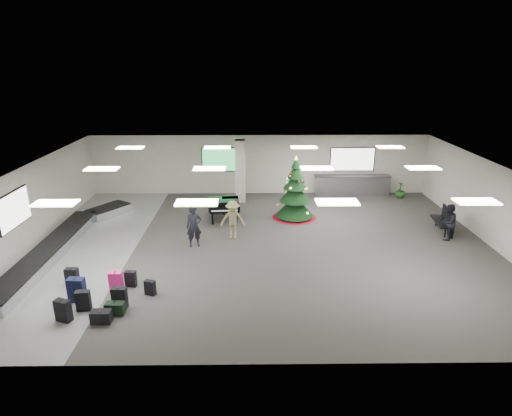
{
  "coord_description": "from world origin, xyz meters",
  "views": [
    {
      "loc": [
        -0.46,
        -15.52,
        7.0
      ],
      "look_at": [
        -0.25,
        1.0,
        1.22
      ],
      "focal_mm": 30.0,
      "sensor_mm": 36.0,
      "label": 1
    }
  ],
  "objects_px": {
    "traveler_a": "(194,226)",
    "traveler_b": "(233,220)",
    "christmas_tree": "(295,197)",
    "bench": "(444,219)",
    "traveler_bench": "(448,222)",
    "service_counter": "(352,185)",
    "pink_suitcase": "(116,281)",
    "potted_plant_left": "(301,188)",
    "baggage_carousel": "(63,242)",
    "grand_piano": "(224,205)",
    "potted_plant_right": "(401,190)"
  },
  "relations": [
    {
      "from": "pink_suitcase",
      "to": "traveler_bench",
      "type": "relative_size",
      "value": 0.43
    },
    {
      "from": "traveler_a",
      "to": "potted_plant_right",
      "type": "bearing_deg",
      "value": 18.55
    },
    {
      "from": "service_counter",
      "to": "potted_plant_left",
      "type": "height_order",
      "value": "service_counter"
    },
    {
      "from": "service_counter",
      "to": "potted_plant_right",
      "type": "height_order",
      "value": "service_counter"
    },
    {
      "from": "potted_plant_left",
      "to": "traveler_a",
      "type": "bearing_deg",
      "value": -127.31
    },
    {
      "from": "potted_plant_right",
      "to": "traveler_a",
      "type": "bearing_deg",
      "value": -149.08
    },
    {
      "from": "grand_piano",
      "to": "bench",
      "type": "bearing_deg",
      "value": -14.34
    },
    {
      "from": "grand_piano",
      "to": "traveler_b",
      "type": "height_order",
      "value": "traveler_b"
    },
    {
      "from": "service_counter",
      "to": "bench",
      "type": "bearing_deg",
      "value": -62.42
    },
    {
      "from": "baggage_carousel",
      "to": "bench",
      "type": "xyz_separation_m",
      "value": [
        15.6,
        1.45,
        0.36
      ]
    },
    {
      "from": "traveler_bench",
      "to": "potted_plant_right",
      "type": "bearing_deg",
      "value": -132.79
    },
    {
      "from": "potted_plant_left",
      "to": "baggage_carousel",
      "type": "bearing_deg",
      "value": -147.19
    },
    {
      "from": "baggage_carousel",
      "to": "bench",
      "type": "distance_m",
      "value": 15.67
    },
    {
      "from": "grand_piano",
      "to": "traveler_bench",
      "type": "distance_m",
      "value": 9.54
    },
    {
      "from": "christmas_tree",
      "to": "baggage_carousel",
      "type": "bearing_deg",
      "value": -160.98
    },
    {
      "from": "christmas_tree",
      "to": "potted_plant_left",
      "type": "xyz_separation_m",
      "value": [
        0.64,
        3.24,
        -0.55
      ]
    },
    {
      "from": "pink_suitcase",
      "to": "potted_plant_right",
      "type": "height_order",
      "value": "potted_plant_right"
    },
    {
      "from": "traveler_a",
      "to": "traveler_bench",
      "type": "relative_size",
      "value": 1.1
    },
    {
      "from": "service_counter",
      "to": "pink_suitcase",
      "type": "bearing_deg",
      "value": -134.11
    },
    {
      "from": "grand_piano",
      "to": "service_counter",
      "type": "bearing_deg",
      "value": 24.13
    },
    {
      "from": "traveler_a",
      "to": "pink_suitcase",
      "type": "bearing_deg",
      "value": -133.82
    },
    {
      "from": "grand_piano",
      "to": "traveler_bench",
      "type": "xyz_separation_m",
      "value": [
        9.23,
        -2.42,
        0.04
      ]
    },
    {
      "from": "christmas_tree",
      "to": "traveler_b",
      "type": "relative_size",
      "value": 1.84
    },
    {
      "from": "bench",
      "to": "pink_suitcase",
      "type": "bearing_deg",
      "value": -151.81
    },
    {
      "from": "traveler_b",
      "to": "traveler_a",
      "type": "bearing_deg",
      "value": -150.84
    },
    {
      "from": "traveler_b",
      "to": "traveler_bench",
      "type": "xyz_separation_m",
      "value": [
        8.74,
        -0.26,
        -0.05
      ]
    },
    {
      "from": "service_counter",
      "to": "traveler_a",
      "type": "bearing_deg",
      "value": -139.04
    },
    {
      "from": "traveler_bench",
      "to": "potted_plant_right",
      "type": "xyz_separation_m",
      "value": [
        -0.06,
        5.55,
        -0.32
      ]
    },
    {
      "from": "baggage_carousel",
      "to": "bench",
      "type": "bearing_deg",
      "value": 5.3
    },
    {
      "from": "christmas_tree",
      "to": "service_counter",
      "type": "bearing_deg",
      "value": 45.44
    },
    {
      "from": "baggage_carousel",
      "to": "traveler_a",
      "type": "distance_m",
      "value": 5.19
    },
    {
      "from": "christmas_tree",
      "to": "bench",
      "type": "distance_m",
      "value": 6.47
    },
    {
      "from": "christmas_tree",
      "to": "potted_plant_right",
      "type": "bearing_deg",
      "value": 26.17
    },
    {
      "from": "traveler_bench",
      "to": "baggage_carousel",
      "type": "bearing_deg",
      "value": -41.22
    },
    {
      "from": "potted_plant_right",
      "to": "pink_suitcase",
      "type": "bearing_deg",
      "value": -142.22
    },
    {
      "from": "bench",
      "to": "traveler_bench",
      "type": "xyz_separation_m",
      "value": [
        -0.23,
        -0.86,
        0.18
      ]
    },
    {
      "from": "traveler_a",
      "to": "traveler_b",
      "type": "distance_m",
      "value": 1.68
    },
    {
      "from": "christmas_tree",
      "to": "grand_piano",
      "type": "xyz_separation_m",
      "value": [
        -3.25,
        -0.23,
        -0.29
      ]
    },
    {
      "from": "baggage_carousel",
      "to": "pink_suitcase",
      "type": "distance_m",
      "value": 4.54
    },
    {
      "from": "pink_suitcase",
      "to": "potted_plant_left",
      "type": "distance_m",
      "value": 12.04
    },
    {
      "from": "bench",
      "to": "potted_plant_left",
      "type": "bearing_deg",
      "value": 145.15
    },
    {
      "from": "service_counter",
      "to": "potted_plant_left",
      "type": "relative_size",
      "value": 4.44
    },
    {
      "from": "service_counter",
      "to": "pink_suitcase",
      "type": "relative_size",
      "value": 6.21
    },
    {
      "from": "pink_suitcase",
      "to": "traveler_b",
      "type": "bearing_deg",
      "value": 49.18
    },
    {
      "from": "bench",
      "to": "traveler_b",
      "type": "distance_m",
      "value": 8.99
    },
    {
      "from": "grand_piano",
      "to": "potted_plant_left",
      "type": "height_order",
      "value": "grand_piano"
    },
    {
      "from": "baggage_carousel",
      "to": "service_counter",
      "type": "bearing_deg",
      "value": 27.67
    },
    {
      "from": "baggage_carousel",
      "to": "service_counter",
      "type": "relative_size",
      "value": 2.4
    },
    {
      "from": "pink_suitcase",
      "to": "service_counter",
      "type": "bearing_deg",
      "value": 45.42
    },
    {
      "from": "traveler_a",
      "to": "potted_plant_right",
      "type": "xyz_separation_m",
      "value": [
        10.16,
        6.08,
        -0.39
      ]
    }
  ]
}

